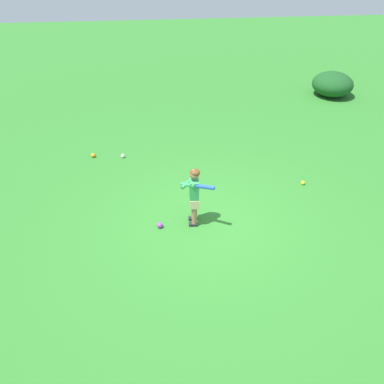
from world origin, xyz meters
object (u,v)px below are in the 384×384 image
object	(u,v)px
play_ball_by_bucket	(160,225)
play_ball_near_batter	(303,183)
play_ball_midfield	(93,155)
play_ball_far_left	(123,156)
child_batter	(194,192)

from	to	relation	value
play_ball_by_bucket	play_ball_near_batter	bearing A→B (deg)	19.75
play_ball_midfield	play_ball_far_left	size ratio (longest dim) A/B	1.10
child_batter	play_ball_near_batter	world-z (taller)	child_batter
play_ball_far_left	play_ball_near_batter	size ratio (longest dim) A/B	1.09
play_ball_by_bucket	play_ball_midfield	xyz separation A→B (m)	(-1.38, 2.79, 0.00)
child_batter	play_ball_midfield	size ratio (longest dim) A/B	10.66
play_ball_midfield	play_ball_near_batter	xyz separation A→B (m)	(4.35, -1.72, -0.01)
child_batter	play_ball_near_batter	xyz separation A→B (m)	(2.36, 1.00, -0.61)
play_ball_far_left	play_ball_near_batter	xyz separation A→B (m)	(3.68, -1.62, -0.00)
child_batter	play_ball_near_batter	size ratio (longest dim) A/B	12.81
child_batter	play_ball_by_bucket	size ratio (longest dim) A/B	10.69
play_ball_by_bucket	play_ball_midfield	bearing A→B (deg)	116.30
child_batter	play_ball_by_bucket	distance (m)	0.86
play_ball_by_bucket	play_ball_far_left	size ratio (longest dim) A/B	1.10
play_ball_near_batter	play_ball_midfield	bearing A→B (deg)	158.43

